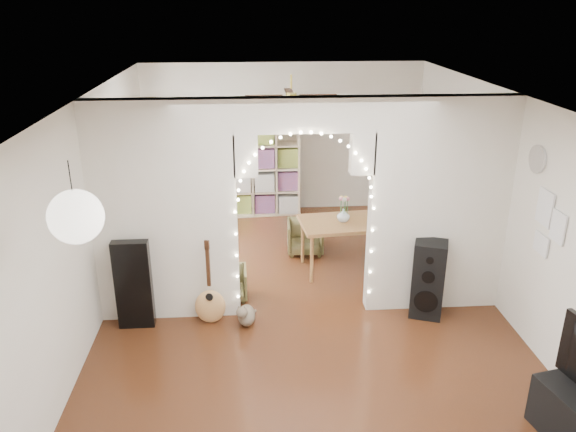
{
  "coord_description": "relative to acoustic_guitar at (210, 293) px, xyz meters",
  "views": [
    {
      "loc": [
        -0.65,
        -6.27,
        3.71
      ],
      "look_at": [
        -0.17,
        0.3,
        1.17
      ],
      "focal_mm": 35.0,
      "sensor_mm": 36.0,
      "label": 1
    }
  ],
  "objects": [
    {
      "name": "floor",
      "position": [
        1.16,
        0.25,
        -0.41
      ],
      "size": [
        7.5,
        7.5,
        0.0
      ],
      "primitive_type": "plane",
      "color": "black",
      "rests_on": "ground"
    },
    {
      "name": "ceiling",
      "position": [
        1.16,
        0.25,
        2.29
      ],
      "size": [
        5.0,
        7.5,
        0.02
      ],
      "primitive_type": "cube",
      "color": "white",
      "rests_on": "wall_back"
    },
    {
      "name": "wall_back",
      "position": [
        1.16,
        4.0,
        0.94
      ],
      "size": [
        5.0,
        0.02,
        2.7
      ],
      "primitive_type": "cube",
      "color": "silver",
      "rests_on": "floor"
    },
    {
      "name": "wall_left",
      "position": [
        -1.34,
        0.25,
        0.94
      ],
      "size": [
        0.02,
        7.5,
        2.7
      ],
      "primitive_type": "cube",
      "color": "silver",
      "rests_on": "floor"
    },
    {
      "name": "wall_right",
      "position": [
        3.66,
        0.25,
        0.94
      ],
      "size": [
        0.02,
        7.5,
        2.7
      ],
      "primitive_type": "cube",
      "color": "silver",
      "rests_on": "floor"
    },
    {
      "name": "divider_wall",
      "position": [
        1.16,
        0.25,
        1.02
      ],
      "size": [
        5.0,
        0.2,
        2.7
      ],
      "color": "silver",
      "rests_on": "floor"
    },
    {
      "name": "fairy_lights",
      "position": [
        1.16,
        0.12,
        1.14
      ],
      "size": [
        1.64,
        0.04,
        1.6
      ],
      "primitive_type": null,
      "color": "#FFEABF",
      "rests_on": "divider_wall"
    },
    {
      "name": "window",
      "position": [
        -1.31,
        2.05,
        1.09
      ],
      "size": [
        0.04,
        1.2,
        1.4
      ],
      "primitive_type": "cube",
      "color": "white",
      "rests_on": "wall_left"
    },
    {
      "name": "wall_clock",
      "position": [
        3.64,
        -0.35,
        1.69
      ],
      "size": [
        0.03,
        0.31,
        0.31
      ],
      "primitive_type": "cylinder",
      "rotation": [
        0.0,
        1.57,
        0.0
      ],
      "color": "white",
      "rests_on": "wall_right"
    },
    {
      "name": "picture_frames",
      "position": [
        3.64,
        -0.75,
        1.09
      ],
      "size": [
        0.02,
        0.5,
        0.7
      ],
      "primitive_type": null,
      "color": "white",
      "rests_on": "wall_right"
    },
    {
      "name": "paper_lantern",
      "position": [
        -0.74,
        -2.15,
        1.84
      ],
      "size": [
        0.4,
        0.4,
        0.4
      ],
      "primitive_type": "sphere",
      "color": "white",
      "rests_on": "ceiling"
    },
    {
      "name": "ceiling_fan",
      "position": [
        1.16,
        2.25,
        1.99
      ],
      "size": [
        1.1,
        1.1,
        0.3
      ],
      "primitive_type": null,
      "color": "gold",
      "rests_on": "ceiling"
    },
    {
      "name": "guitar_case",
      "position": [
        -0.89,
        0.0,
        0.15
      ],
      "size": [
        0.43,
        0.14,
        1.11
      ],
      "primitive_type": "cube",
      "rotation": [
        0.0,
        0.0,
        0.0
      ],
      "color": "black",
      "rests_on": "floor"
    },
    {
      "name": "acoustic_guitar",
      "position": [
        0.0,
        0.0,
        0.0
      ],
      "size": [
        0.39,
        0.25,
        0.93
      ],
      "rotation": [
        0.0,
        0.0,
        -0.35
      ],
      "color": "tan",
      "rests_on": "floor"
    },
    {
      "name": "tabby_cat",
      "position": [
        0.43,
        -0.08,
        -0.27
      ],
      "size": [
        0.32,
        0.5,
        0.33
      ],
      "rotation": [
        0.0,
        0.0,
        -0.39
      ],
      "color": "brown",
      "rests_on": "floor"
    },
    {
      "name": "floor_speaker",
      "position": [
        2.68,
        -0.0,
        0.09
      ],
      "size": [
        0.48,
        0.44,
        0.99
      ],
      "rotation": [
        0.0,
        0.0,
        -0.35
      ],
      "color": "black",
      "rests_on": "floor"
    },
    {
      "name": "bookcase",
      "position": [
        0.57,
        3.75,
        0.47
      ],
      "size": [
        1.74,
        0.55,
        1.75
      ],
      "primitive_type": "cube",
      "rotation": [
        0.0,
        0.0,
        0.07
      ],
      "color": "beige",
      "rests_on": "floor"
    },
    {
      "name": "dining_table",
      "position": [
        1.83,
        1.34,
        0.28
      ],
      "size": [
        1.27,
        0.92,
        0.76
      ],
      "rotation": [
        0.0,
        0.0,
        0.1
      ],
      "color": "brown",
      "rests_on": "floor"
    },
    {
      "name": "flower_vase",
      "position": [
        1.83,
        1.34,
        0.44
      ],
      "size": [
        0.2,
        0.2,
        0.19
      ],
      "primitive_type": "imported",
      "rotation": [
        0.0,
        0.0,
        0.1
      ],
      "color": "silver",
      "rests_on": "dining_table"
    },
    {
      "name": "dining_chair_left",
      "position": [
        0.22,
        0.6,
        -0.19
      ],
      "size": [
        0.47,
        0.48,
        0.42
      ],
      "primitive_type": "imported",
      "rotation": [
        0.0,
        0.0,
        0.03
      ],
      "color": "brown",
      "rests_on": "floor"
    },
    {
      "name": "dining_chair_right",
      "position": [
        1.36,
        1.97,
        -0.15
      ],
      "size": [
        0.58,
        0.59,
        0.51
      ],
      "primitive_type": "imported",
      "rotation": [
        0.0,
        0.0,
        -0.06
      ],
      "color": "brown",
      "rests_on": "floor"
    }
  ]
}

